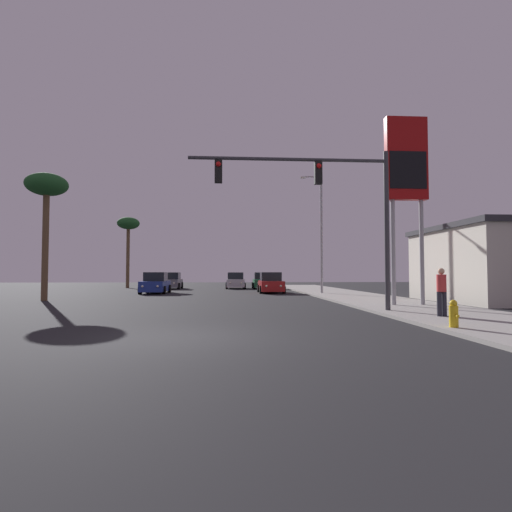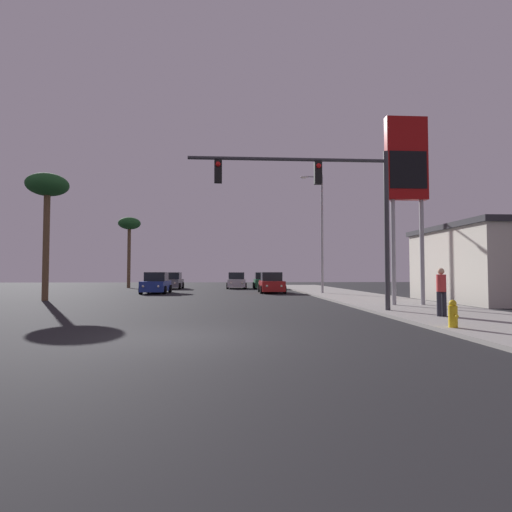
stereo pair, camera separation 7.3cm
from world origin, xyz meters
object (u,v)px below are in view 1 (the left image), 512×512
car_silver (236,281)px  palm_tree_far (128,227)px  car_blue (155,284)px  traffic_light_mast (329,195)px  street_lamp (320,227)px  palm_tree_near (47,190)px  gas_station_sign (406,169)px  pedestrian_on_sidewalk (442,290)px  car_red (271,284)px  car_grey (171,281)px  car_green (262,281)px  fire_hydrant (454,314)px

car_silver → palm_tree_far: palm_tree_far is taller
car_blue → traffic_light_mast: 19.63m
car_silver → traffic_light_mast: bearing=98.1°
street_lamp → palm_tree_near: 18.60m
gas_station_sign → pedestrian_on_sidewalk: (-1.08, -4.97, -5.58)m
car_blue → car_red: same height
car_red → car_grey: size_ratio=1.00×
car_green → pedestrian_on_sidewalk: bearing=98.9°
street_lamp → pedestrian_on_sidewalk: 16.87m
palm_tree_near → street_lamp: bearing=17.7°
car_grey → car_blue: bearing=90.9°
street_lamp → gas_station_sign: bearing=-81.8°
car_silver → car_grey: size_ratio=1.00×
fire_hydrant → traffic_light_mast: bearing=112.9°
pedestrian_on_sidewalk → gas_station_sign: bearing=77.7°
car_silver → fire_hydrant: (5.62, -31.06, -0.27)m
traffic_light_mast → fire_hydrant: (2.17, -5.13, -4.28)m
car_grey → car_green: same height
car_blue → pedestrian_on_sidewalk: 23.03m
car_silver → palm_tree_near: palm_tree_near is taller
car_red → traffic_light_mast: size_ratio=0.53×
palm_tree_far → pedestrian_on_sidewalk: bearing=-59.0°
car_blue → gas_station_sign: bearing=135.7°
car_green → fire_hydrant: 30.88m
car_silver → pedestrian_on_sidewalk: pedestrian_on_sidewalk is taller
car_blue → traffic_light_mast: size_ratio=0.53×
car_red → car_green: same height
car_red → traffic_light_mast: (0.69, -16.65, 4.01)m
traffic_light_mast → gas_station_sign: gas_station_sign is taller
pedestrian_on_sidewalk → car_green: bearing=98.2°
car_grey → palm_tree_near: size_ratio=0.57×
car_blue → gas_station_sign: size_ratio=0.48×
car_red → palm_tree_near: 17.42m
car_green → traffic_light_mast: size_ratio=0.53×
fire_hydrant → pedestrian_on_sidewalk: size_ratio=0.46×
street_lamp → palm_tree_near: bearing=-162.3°
street_lamp → car_grey: bearing=137.8°
car_grey → car_silver: bearing=-176.6°
traffic_light_mast → pedestrian_on_sidewalk: bearing=-35.2°
car_red → palm_tree_far: bearing=-38.8°
pedestrian_on_sidewalk → traffic_light_mast: bearing=144.8°
car_silver → traffic_light_mast: traffic_light_mast is taller
street_lamp → gas_station_sign: size_ratio=1.00×
pedestrian_on_sidewalk → car_silver: bearing=103.5°
car_silver → palm_tree_near: size_ratio=0.57×
car_blue → car_grey: same height
traffic_light_mast → pedestrian_on_sidewalk: 5.55m
car_blue → car_grey: 9.16m
traffic_light_mast → gas_station_sign: (4.43, 2.61, 1.85)m
car_blue → palm_tree_near: bearing=58.2°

